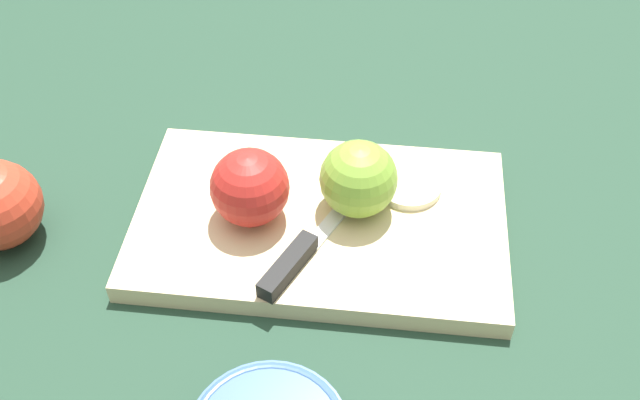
% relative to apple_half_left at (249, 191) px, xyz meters
% --- Properties ---
extents(ground_plane, '(4.00, 4.00, 0.00)m').
position_rel_apple_half_left_xyz_m(ground_plane, '(0.06, 0.00, -0.06)').
color(ground_plane, '#1E3828').
extents(cutting_board, '(0.37, 0.25, 0.02)m').
position_rel_apple_half_left_xyz_m(cutting_board, '(0.06, 0.00, -0.05)').
color(cutting_board, '#D1B789').
rests_on(cutting_board, ground_plane).
extents(apple_half_left, '(0.07, 0.07, 0.07)m').
position_rel_apple_half_left_xyz_m(apple_half_left, '(0.00, 0.00, 0.00)').
color(apple_half_left, red).
rests_on(apple_half_left, cutting_board).
extents(apple_half_right, '(0.07, 0.07, 0.07)m').
position_rel_apple_half_left_xyz_m(apple_half_right, '(0.10, 0.02, -0.00)').
color(apple_half_right, olive).
rests_on(apple_half_right, cutting_board).
extents(knife, '(0.10, 0.15, 0.02)m').
position_rel_apple_half_left_xyz_m(knife, '(0.04, -0.05, -0.03)').
color(knife, silver).
rests_on(knife, cutting_board).
extents(apple_slice, '(0.06, 0.06, 0.01)m').
position_rel_apple_half_left_xyz_m(apple_slice, '(0.15, 0.04, -0.03)').
color(apple_slice, beige).
rests_on(apple_slice, cutting_board).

